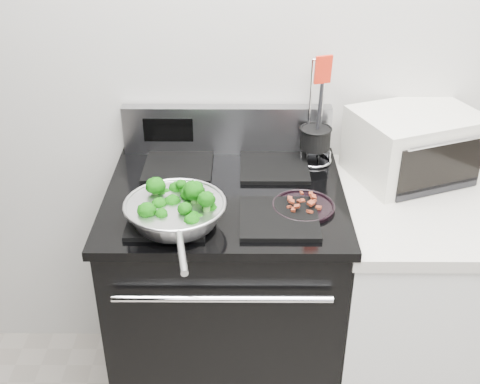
{
  "coord_description": "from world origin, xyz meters",
  "views": [
    {
      "loc": [
        -0.24,
        -0.31,
        1.95
      ],
      "look_at": [
        -0.25,
        1.36,
        0.98
      ],
      "focal_mm": 45.0,
      "sensor_mm": 36.0,
      "label": 1
    }
  ],
  "objects_px": {
    "skillet": "(175,211)",
    "utensil_holder": "(315,144)",
    "gas_range": "(227,300)",
    "bacon_plate": "(303,204)",
    "toaster_oven": "(414,144)"
  },
  "relations": [
    {
      "from": "utensil_holder",
      "to": "toaster_oven",
      "type": "bearing_deg",
      "value": -24.41
    },
    {
      "from": "utensil_holder",
      "to": "toaster_oven",
      "type": "distance_m",
      "value": 0.34
    },
    {
      "from": "gas_range",
      "to": "bacon_plate",
      "type": "bearing_deg",
      "value": -22.53
    },
    {
      "from": "bacon_plate",
      "to": "utensil_holder",
      "type": "distance_m",
      "value": 0.34
    },
    {
      "from": "gas_range",
      "to": "skillet",
      "type": "distance_m",
      "value": 0.57
    },
    {
      "from": "gas_range",
      "to": "skillet",
      "type": "xyz_separation_m",
      "value": [
        -0.14,
        -0.2,
        0.51
      ]
    },
    {
      "from": "bacon_plate",
      "to": "utensil_holder",
      "type": "xyz_separation_m",
      "value": [
        0.07,
        0.33,
        0.05
      ]
    },
    {
      "from": "skillet",
      "to": "bacon_plate",
      "type": "distance_m",
      "value": 0.41
    },
    {
      "from": "gas_range",
      "to": "utensil_holder",
      "type": "distance_m",
      "value": 0.66
    },
    {
      "from": "gas_range",
      "to": "skillet",
      "type": "relative_size",
      "value": 2.33
    },
    {
      "from": "gas_range",
      "to": "utensil_holder",
      "type": "bearing_deg",
      "value": 35.14
    },
    {
      "from": "skillet",
      "to": "utensil_holder",
      "type": "bearing_deg",
      "value": 33.18
    },
    {
      "from": "gas_range",
      "to": "toaster_oven",
      "type": "height_order",
      "value": "toaster_oven"
    },
    {
      "from": "skillet",
      "to": "bacon_plate",
      "type": "relative_size",
      "value": 2.42
    },
    {
      "from": "toaster_oven",
      "to": "skillet",
      "type": "bearing_deg",
      "value": -175.56
    }
  ]
}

